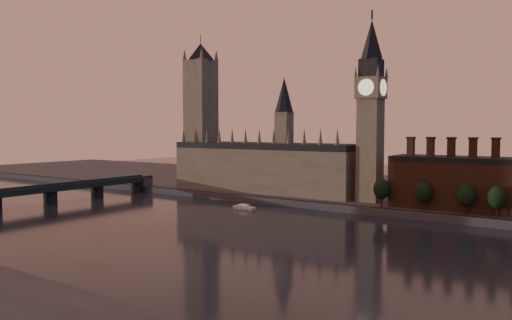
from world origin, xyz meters
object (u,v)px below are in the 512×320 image
Objects in this scene: victoria_tower at (201,110)px; westminster_bridge at (19,195)px; big_ben at (371,108)px; river_boat at (244,207)px.

westminster_bridge is at bearing -106.56° from victoria_tower.
westminster_bridge is (-165.00, -112.70, -49.39)m from big_ben.
big_ben is (130.00, -5.00, -2.26)m from victoria_tower.
river_boat is (107.91, 70.31, -6.36)m from westminster_bridge.
river_boat is at bearing 33.09° from westminster_bridge.
westminster_bridge is 13.94× the size of river_boat.
big_ben is at bearing -2.20° from victoria_tower.
victoria_tower is 7.53× the size of river_boat.
victoria_tower reaches higher than westminster_bridge.
big_ben is at bearing 41.64° from river_boat.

